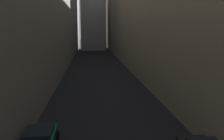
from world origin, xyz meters
The scene contains 2 objects.
ground_plane centered at (0.00, 48.00, 0.00)m, with size 264.00×264.00×0.00m, color black.
building_block_right centered at (11.47, 50.00, 9.40)m, with size 11.95×108.00×18.80m, color gray.
Camera 1 is at (-1.38, 4.98, 7.01)m, focal length 37.67 mm.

